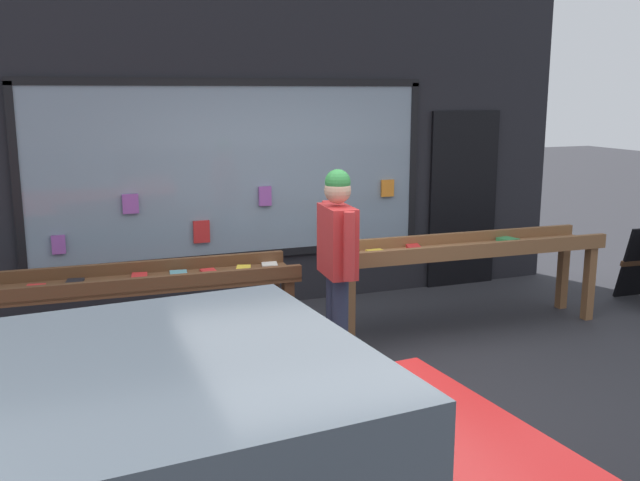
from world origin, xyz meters
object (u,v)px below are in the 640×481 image
at_px(small_dog, 303,352).
at_px(person_browsing, 337,254).
at_px(display_table_left, 125,290).
at_px(display_table_right, 466,255).

bearing_deg(small_dog, person_browsing, -55.15).
xyz_separation_m(display_table_left, small_dog, (1.29, -0.76, -0.45)).
bearing_deg(display_table_left, display_table_right, 0.01).
xyz_separation_m(display_table_left, person_browsing, (1.66, -0.56, 0.29)).
bearing_deg(display_table_right, display_table_left, -179.99).
relative_size(display_table_left, display_table_right, 1.00).
distance_m(display_table_left, display_table_right, 3.28).
height_order(person_browsing, small_dog, person_browsing).
distance_m(display_table_right, person_browsing, 1.73).
height_order(display_table_right, person_browsing, person_browsing).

